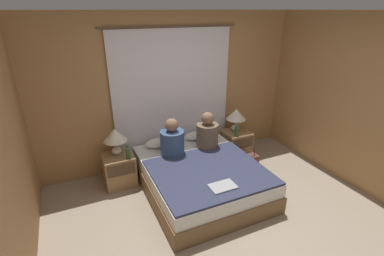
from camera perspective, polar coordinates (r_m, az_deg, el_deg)
name	(u,v)px	position (r m, az deg, el deg)	size (l,w,h in m)	color
ground_plane	(230,226)	(3.73, 7.86, -19.38)	(16.00, 16.00, 0.00)	gray
wall_back	(172,91)	(4.66, -4.08, 7.50)	(4.48, 0.06, 2.50)	#A37547
wall_right	(372,108)	(4.58, 32.99, 3.45)	(0.06, 3.95, 2.50)	#A37547
curtain_panel	(174,99)	(4.64, -3.76, 5.97)	(2.21, 0.02, 2.28)	silver
bed	(200,177)	(4.18, 1.68, -9.97)	(1.57, 1.93, 0.45)	brown
nightstand_left	(120,170)	(4.44, -14.65, -8.28)	(0.45, 0.44, 0.49)	#937047
nightstand_right	(236,144)	(5.13, 9.06, -3.27)	(0.45, 0.44, 0.49)	#937047
lamp_left	(115,136)	(4.25, -15.53, -1.66)	(0.35, 0.35, 0.41)	silver
lamp_right	(236,115)	(4.97, 9.04, 2.57)	(0.35, 0.35, 0.41)	silver
pillow_left	(160,143)	(4.56, -6.56, -3.00)	(0.50, 0.28, 0.12)	white
pillow_right	(198,135)	(4.79, 1.30, -1.49)	(0.50, 0.28, 0.12)	white
blanket_on_bed	(209,172)	(3.85, 3.51, -8.96)	(1.51, 1.33, 0.03)	#2D334C
person_left_in_bed	(172,141)	(4.21, -4.09, -2.60)	(0.36, 0.36, 0.59)	#38517A
person_right_in_bed	(207,133)	(4.43, 3.15, -1.12)	(0.35, 0.35, 0.60)	brown
beer_bottle_on_left_stand	(128,152)	(4.18, -12.98, -4.91)	(0.06, 0.06, 0.23)	#2D4C28
beer_bottle_on_right_stand	(237,131)	(4.84, 9.12, -0.69)	(0.07, 0.07, 0.21)	#2D4C28
laptop_on_bed	(223,186)	(3.54, 6.31, -11.82)	(0.33, 0.22, 0.02)	#9EA0A5
handbag_on_floor	(248,161)	(4.87, 11.44, -6.65)	(0.34, 0.17, 0.38)	brown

